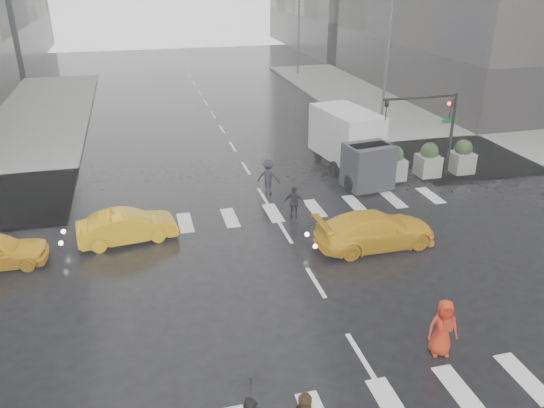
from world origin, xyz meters
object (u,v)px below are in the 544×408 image
object	(u,v)px
taxi_mid	(127,227)
box_truck	(351,142)
traffic_signal_pole	(436,120)
pedestrian_orange	(443,328)

from	to	relation	value
taxi_mid	box_truck	xyz separation A→B (m)	(11.73, 4.97, 1.09)
traffic_signal_pole	box_truck	xyz separation A→B (m)	(-3.69, 1.87, -1.47)
taxi_mid	box_truck	distance (m)	12.79
traffic_signal_pole	pedestrian_orange	xyz separation A→B (m)	(-6.73, -12.47, -2.32)
traffic_signal_pole	box_truck	distance (m)	4.39
pedestrian_orange	box_truck	bearing A→B (deg)	90.31
traffic_signal_pole	taxi_mid	xyz separation A→B (m)	(-15.43, -3.09, -2.57)
box_truck	traffic_signal_pole	bearing A→B (deg)	-35.29
traffic_signal_pole	taxi_mid	size ratio (longest dim) A/B	1.14
traffic_signal_pole	pedestrian_orange	distance (m)	14.36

